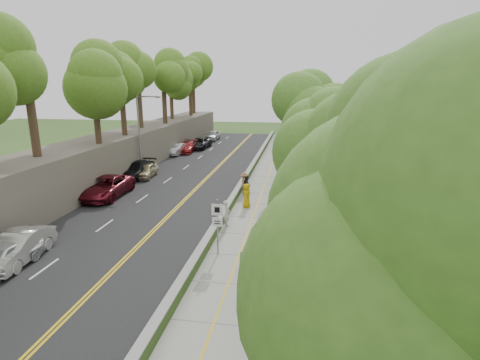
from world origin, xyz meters
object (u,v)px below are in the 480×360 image
at_px(streetlight, 141,129).
at_px(car_2, 106,187).
at_px(person_far, 280,150).
at_px(concrete_block, 255,258).
at_px(signpost, 217,221).
at_px(construction_barrel, 292,153).
at_px(car_1, 18,248).
at_px(painter_0, 247,195).
at_px(car_0, 4,257).

xyz_separation_m(streetlight, car_2, (0.21, -7.97, -3.77)).
bearing_deg(streetlight, person_far, 42.74).
bearing_deg(concrete_block, signpost, 155.52).
distance_m(concrete_block, car_2, 16.79).
bearing_deg(construction_barrel, car_2, -126.37).
bearing_deg(streetlight, car_2, -88.47).
distance_m(construction_barrel, car_1, 33.96).
height_order(streetlight, painter_0, streetlight).
bearing_deg(concrete_block, car_0, -168.74).
bearing_deg(construction_barrel, person_far, 162.75).
distance_m(signpost, concrete_block, 2.80).
xyz_separation_m(streetlight, construction_barrel, (14.76, 11.79, -4.08)).
height_order(car_2, painter_0, painter_0).
bearing_deg(person_far, car_0, 77.61).
bearing_deg(painter_0, streetlight, 56.02).
height_order(streetlight, car_2, streetlight).
bearing_deg(person_far, concrete_block, 98.24).
bearing_deg(car_0, car_1, 93.77).
bearing_deg(concrete_block, painter_0, 100.89).
height_order(streetlight, signpost, streetlight).
distance_m(streetlight, person_far, 18.46).
xyz_separation_m(signpost, painter_0, (0.40, 8.18, -1.00)).
relative_size(signpost, person_far, 2.02).
bearing_deg(car_1, car_0, -95.91).
xyz_separation_m(car_1, car_2, (-1.25, 11.49, 0.06)).
relative_size(car_0, car_2, 0.70).
bearing_deg(car_2, streetlight, 90.05).
height_order(signpost, concrete_block, signpost).
height_order(concrete_block, car_0, car_0).
bearing_deg(person_far, painter_0, 93.80).
height_order(painter_0, person_far, painter_0).
relative_size(signpost, construction_barrel, 3.02).
bearing_deg(car_1, car_2, 90.30).
bearing_deg(car_2, signpost, -40.16).
bearing_deg(car_2, concrete_block, -38.17).
bearing_deg(construction_barrel, car_0, -112.43).
relative_size(streetlight, car_0, 1.91).
bearing_deg(car_2, painter_0, -5.73).
xyz_separation_m(concrete_block, car_1, (-12.21, -1.46, 0.33)).
xyz_separation_m(streetlight, car_1, (1.46, -19.46, -3.83)).
bearing_deg(car_0, painter_0, 51.74).
height_order(car_1, painter_0, painter_0).
height_order(construction_barrel, car_1, car_1).
distance_m(construction_barrel, concrete_block, 29.81).
bearing_deg(painter_0, car_0, 140.56).
bearing_deg(car_2, car_0, -85.75).
relative_size(car_0, car_1, 0.89).
relative_size(construction_barrel, painter_0, 0.56).
xyz_separation_m(car_1, person_far, (11.80, 31.71, 0.01)).
distance_m(construction_barrel, car_0, 34.86).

